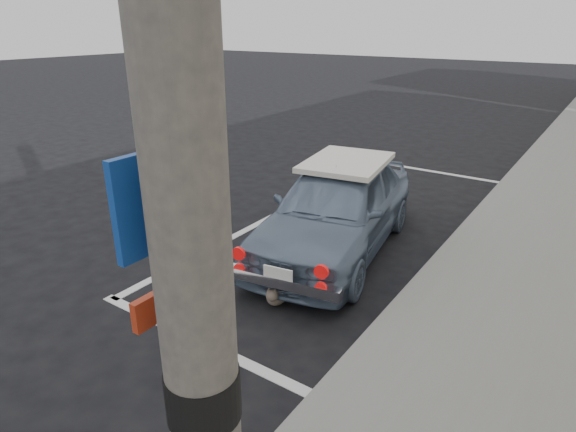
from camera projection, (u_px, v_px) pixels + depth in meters
The scene contains 7 objects.
ground at pixel (202, 305), 5.35m from camera, with size 80.00×80.00×0.00m, color black.
sidewalk at pixel (549, 307), 5.17m from camera, with size 2.80×40.00×0.15m, color slate.
pline_rear at pixel (203, 343), 4.70m from camera, with size 3.00×0.12×0.01m, color silver.
pline_front at pixel (438, 172), 10.05m from camera, with size 3.00×0.12×0.01m, color silver.
pline_side at pixel (288, 208), 8.11m from camera, with size 0.12×7.00×0.01m, color silver.
retro_coupe at pixel (336, 207), 6.44m from camera, with size 2.00×3.77×1.22m.
cat at pixel (277, 293), 5.32m from camera, with size 0.31×0.52×0.28m.
Camera 1 is at (3.39, -3.24, 2.92)m, focal length 30.00 mm.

